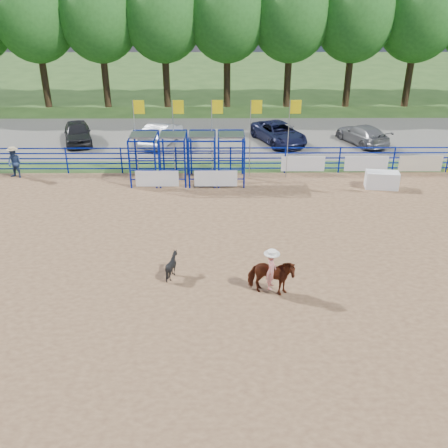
{
  "coord_description": "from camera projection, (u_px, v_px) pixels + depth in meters",
  "views": [
    {
      "loc": [
        -0.54,
        -16.11,
        9.78
      ],
      "look_at": [
        -0.42,
        1.0,
        1.3
      ],
      "focal_mm": 40.0,
      "sensor_mm": 36.0,
      "label": 1
    }
  ],
  "objects": [
    {
      "name": "calf",
      "position": [
        172.0,
        266.0,
        17.95
      ],
      "size": [
        1.07,
        1.04,
        0.89
      ],
      "primitive_type": "imported",
      "rotation": [
        0.0,
        0.0,
        2.13
      ],
      "color": "black",
      "rests_on": "arena_dirt"
    },
    {
      "name": "perimeter_fence",
      "position": [
        236.0,
        249.0,
        18.44
      ],
      "size": [
        30.1,
        20.1,
        1.5
      ],
      "color": "#071B9E",
      "rests_on": "ground"
    },
    {
      "name": "arena_dirt",
      "position": [
        235.0,
        266.0,
        18.77
      ],
      "size": [
        30.0,
        20.0,
        0.02
      ],
      "primitive_type": "cube",
      "color": "#946D4A",
      "rests_on": "ground"
    },
    {
      "name": "car_b",
      "position": [
        161.0,
        134.0,
        32.25
      ],
      "size": [
        2.59,
        4.48,
        1.4
      ],
      "primitive_type": "imported",
      "rotation": [
        0.0,
        0.0,
        2.86
      ],
      "color": "#999CA2",
      "rests_on": "gravel_strip"
    },
    {
      "name": "chute_assembly",
      "position": [
        195.0,
        158.0,
        26.12
      ],
      "size": [
        19.32,
        2.41,
        4.2
      ],
      "color": "#071B9E",
      "rests_on": "ground"
    },
    {
      "name": "treeline",
      "position": [
        227.0,
        9.0,
        38.73
      ],
      "size": [
        56.4,
        6.4,
        11.24
      ],
      "color": "#3F2B19",
      "rests_on": "ground"
    },
    {
      "name": "car_c",
      "position": [
        279.0,
        133.0,
        32.51
      ],
      "size": [
        3.8,
        5.25,
        1.33
      ],
      "primitive_type": "imported",
      "rotation": [
        0.0,
        0.0,
        0.38
      ],
      "color": "#151836",
      "rests_on": "gravel_strip"
    },
    {
      "name": "car_a",
      "position": [
        78.0,
        133.0,
        32.47
      ],
      "size": [
        2.74,
        4.38,
        1.39
      ],
      "primitive_type": "imported",
      "rotation": [
        0.0,
        0.0,
        0.29
      ],
      "color": "black",
      "rests_on": "gravel_strip"
    },
    {
      "name": "spectator_cowboy",
      "position": [
        15.0,
        163.0,
        26.7
      ],
      "size": [
        0.94,
        0.82,
        1.68
      ],
      "color": "navy",
      "rests_on": "arena_dirt"
    },
    {
      "name": "ground",
      "position": [
        235.0,
        267.0,
        18.78
      ],
      "size": [
        120.0,
        120.0,
        0.0
      ],
      "primitive_type": "plane",
      "color": "#3E6127",
      "rests_on": "ground"
    },
    {
      "name": "horse_and_rider",
      "position": [
        271.0,
        273.0,
        16.77
      ],
      "size": [
        1.76,
        1.09,
        2.36
      ],
      "color": "#5C2512",
      "rests_on": "arena_dirt"
    },
    {
      "name": "announcer_table",
      "position": [
        382.0,
        180.0,
        25.56
      ],
      "size": [
        1.72,
        0.97,
        0.87
      ],
      "primitive_type": "cube",
      "rotation": [
        0.0,
        0.0,
        -0.13
      ],
      "color": "white",
      "rests_on": "arena_dirt"
    },
    {
      "name": "gravel_strip",
      "position": [
        229.0,
        137.0,
        34.01
      ],
      "size": [
        40.0,
        10.0,
        0.01
      ],
      "primitive_type": "cube",
      "color": "slate",
      "rests_on": "ground"
    },
    {
      "name": "car_d",
      "position": [
        362.0,
        134.0,
        32.37
      ],
      "size": [
        3.2,
        4.59,
        1.24
      ],
      "primitive_type": "imported",
      "rotation": [
        0.0,
        0.0,
        3.53
      ],
      "color": "slate",
      "rests_on": "gravel_strip"
    }
  ]
}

